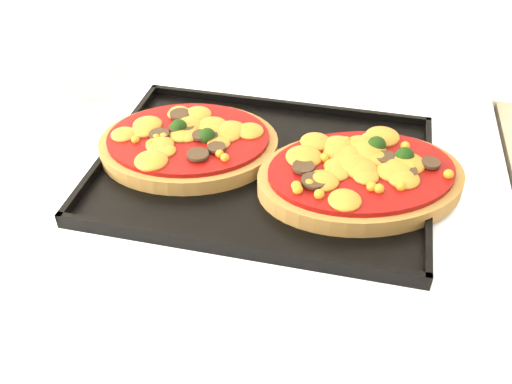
% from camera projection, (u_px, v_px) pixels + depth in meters
% --- Properties ---
extents(stove, '(0.60, 0.60, 0.91)m').
position_uv_depth(stove, '(273.00, 381.00, 1.03)').
color(stove, silver).
rests_on(stove, floor).
extents(baking_tray, '(0.44, 0.33, 0.02)m').
position_uv_depth(baking_tray, '(264.00, 167.00, 0.75)').
color(baking_tray, black).
rests_on(baking_tray, stove).
extents(pizza_left, '(0.28, 0.23, 0.04)m').
position_uv_depth(pizza_left, '(189.00, 142.00, 0.77)').
color(pizza_left, olive).
rests_on(pizza_left, baking_tray).
extents(pizza_right, '(0.31, 0.26, 0.04)m').
position_uv_depth(pizza_right, '(361.00, 175.00, 0.71)').
color(pizza_right, olive).
rests_on(pizza_right, baking_tray).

